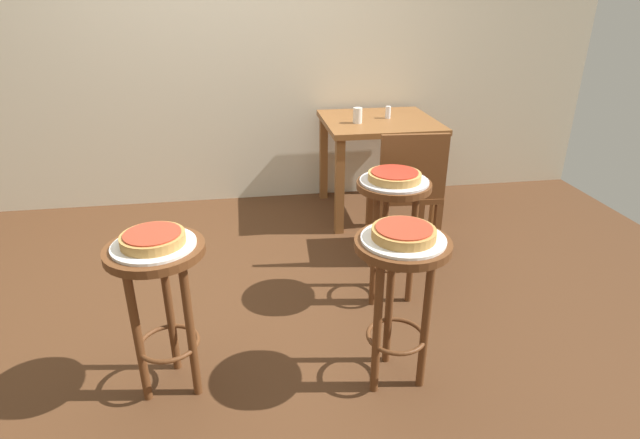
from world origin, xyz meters
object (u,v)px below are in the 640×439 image
Objects in this scene: serving_plate_leftside at (394,181)px; serving_plate_foreground at (403,239)px; stool_foreground at (400,279)px; pizza_foreground at (404,233)px; condiment_shaker at (388,112)px; cup_near_edge at (358,115)px; wooden_chair at (407,190)px; stool_leftside at (392,214)px; serving_plate_middle at (154,245)px; dining_table at (378,136)px; stool_middle at (160,286)px; pizza_middle at (153,238)px; pizza_leftside at (395,176)px.

serving_plate_foreground is at bearing -103.55° from serving_plate_leftside.
stool_foreground is 2.04× the size of serving_plate_foreground.
pizza_foreground is 1.95m from condiment_shaker.
condiment_shaker reaches higher than stool_foreground.
wooden_chair is (0.17, -0.67, -0.32)m from cup_near_edge.
stool_foreground is 0.21m from pizza_foreground.
stool_foreground is 0.67m from stool_leftside.
cup_near_edge reaches higher than serving_plate_foreground.
serving_plate_middle is 0.47× the size of stool_leftside.
stool_leftside is at bearing -116.85° from wooden_chair.
pizza_foreground is at bearing -109.27° from wooden_chair.
pizza_foreground is 2.35× the size of cup_near_edge.
stool_leftside is 0.19m from serving_plate_leftside.
serving_plate_foreground is 1.79m from cup_near_edge.
dining_table is at bearing 78.58° from stool_leftside.
cup_near_edge is (0.06, 1.13, 0.09)m from serving_plate_leftside.
stool_foreground and stool_middle have the same top height.
cup_near_edge is at bearing -156.68° from condiment_shaker.
stool_middle is at bearing 0.00° from pizza_middle.
wooden_chair is (1.36, 1.00, -0.26)m from pizza_middle.
serving_plate_foreground is at bearing -96.97° from cup_near_edge.
stool_foreground is at bearing 180.00° from serving_plate_foreground.
cup_near_edge is at bearing 54.71° from stool_middle.
condiment_shaker reaches higher than serving_plate_middle.
stool_foreground is 7.83× the size of condiment_shaker.
pizza_middle is 0.36× the size of stool_leftside.
stool_foreground is 2.54× the size of pizza_leftside.
wooden_chair is at bearing 63.15° from pizza_leftside.
serving_plate_middle is at bearing -153.95° from serving_plate_leftside.
serving_plate_leftside is at bearing 26.05° from stool_middle.
condiment_shaker reaches higher than dining_table.
condiment_shaker is (0.32, 1.24, 0.26)m from stool_leftside.
condiment_shaker is 0.10× the size of wooden_chair.
stool_leftside is at bearing 26.05° from stool_middle.
stool_middle is 2.24m from dining_table.
serving_plate_foreground is at bearing -103.55° from stool_leftside.
pizza_leftside is 1.13m from cup_near_edge.
condiment_shaker reaches higher than stool_middle.
wooden_chair is (0.23, 0.45, -0.26)m from pizza_leftside.
pizza_middle is at bearing 173.99° from stool_foreground.
dining_table is (0.24, 1.21, 0.10)m from stool_leftside.
serving_plate_foreground is at bearing 0.00° from stool_foreground.
pizza_middle reaches higher than stool_middle.
cup_near_edge is (-0.18, -0.09, 0.18)m from dining_table.
stool_foreground is at bearing -103.55° from stool_leftside.
pizza_foreground is 0.31× the size of dining_table.
stool_leftside is 0.21m from pizza_leftside.
stool_middle is 1.94× the size of serving_plate_leftside.
serving_plate_foreground is 0.49× the size of stool_leftside.
serving_plate_middle is at bearing 0.00° from pizza_middle.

